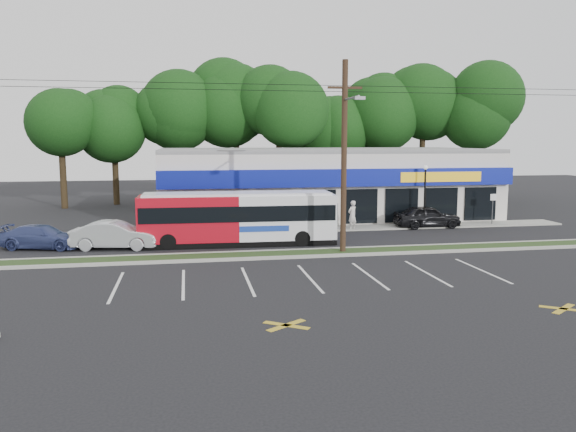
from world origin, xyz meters
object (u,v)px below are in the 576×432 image
(utility_pole, at_px, (341,151))
(lamp_post, at_px, (425,188))
(car_blue, at_px, (42,237))
(pedestrian_a, at_px, (352,215))
(metrobus, at_px, (238,217))
(car_dark, at_px, (427,216))
(pedestrian_b, at_px, (329,222))
(sign_post, at_px, (493,203))
(car_silver, at_px, (115,235))

(utility_pole, distance_m, lamp_post, 11.67)
(car_blue, height_order, pedestrian_a, pedestrian_a)
(lamp_post, height_order, car_blue, lamp_post)
(pedestrian_a, bearing_deg, utility_pole, 37.95)
(metrobus, distance_m, car_dark, 13.92)
(utility_pole, relative_size, lamp_post, 11.76)
(pedestrian_a, xyz_separation_m, pedestrian_b, (-1.86, -1.08, -0.23))
(lamp_post, relative_size, pedestrian_a, 2.17)
(metrobus, relative_size, car_blue, 2.48)
(metrobus, xyz_separation_m, pedestrian_a, (7.98, 4.00, -0.61))
(lamp_post, height_order, metrobus, lamp_post)
(sign_post, bearing_deg, car_dark, -179.13)
(lamp_post, xyz_separation_m, metrobus, (-13.21, -4.30, -1.08))
(sign_post, xyz_separation_m, car_silver, (-25.00, -4.18, -0.79))
(car_silver, height_order, car_blue, car_silver)
(metrobus, relative_size, car_silver, 2.40)
(utility_pole, relative_size, metrobus, 4.46)
(metrobus, height_order, pedestrian_b, metrobus)
(car_blue, height_order, pedestrian_b, pedestrian_b)
(car_silver, bearing_deg, pedestrian_b, -68.78)
(utility_pole, height_order, car_blue, utility_pole)
(utility_pole, bearing_deg, metrobus, 144.68)
(utility_pole, relative_size, car_dark, 11.04)
(utility_pole, xyz_separation_m, pedestrian_b, (1.08, 6.49, -4.66))
(utility_pole, distance_m, pedestrian_a, 9.25)
(utility_pole, xyz_separation_m, car_blue, (-15.83, 4.29, -4.76))
(lamp_post, relative_size, pedestrian_b, 2.83)
(metrobus, relative_size, pedestrian_b, 7.46)
(car_dark, distance_m, car_blue, 24.32)
(utility_pole, xyz_separation_m, lamp_post, (8.17, 7.87, -2.74))
(pedestrian_a, height_order, pedestrian_b, pedestrian_a)
(car_blue, bearing_deg, pedestrian_b, -68.82)
(utility_pole, distance_m, pedestrian_b, 8.07)
(sign_post, xyz_separation_m, car_blue, (-29.00, -3.36, -0.90))
(utility_pole, height_order, lamp_post, utility_pole)
(car_silver, bearing_deg, metrobus, -81.08)
(car_silver, xyz_separation_m, car_blue, (-4.00, 0.82, -0.11))
(lamp_post, distance_m, car_dark, 1.92)
(metrobus, bearing_deg, pedestrian_a, 28.57)
(utility_pole, bearing_deg, pedestrian_a, 68.81)
(metrobus, xyz_separation_m, car_silver, (-6.79, -0.11, -0.82))
(lamp_post, xyz_separation_m, sign_post, (5.00, -0.23, -1.12))
(car_blue, bearing_deg, pedestrian_a, -66.32)
(car_silver, relative_size, pedestrian_b, 3.11)
(lamp_post, distance_m, car_silver, 20.57)
(lamp_post, distance_m, sign_post, 5.13)
(car_dark, bearing_deg, lamp_post, 17.01)
(metrobus, relative_size, car_dark, 2.48)
(pedestrian_a, bearing_deg, metrobus, -4.24)
(sign_post, distance_m, pedestrian_b, 12.17)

